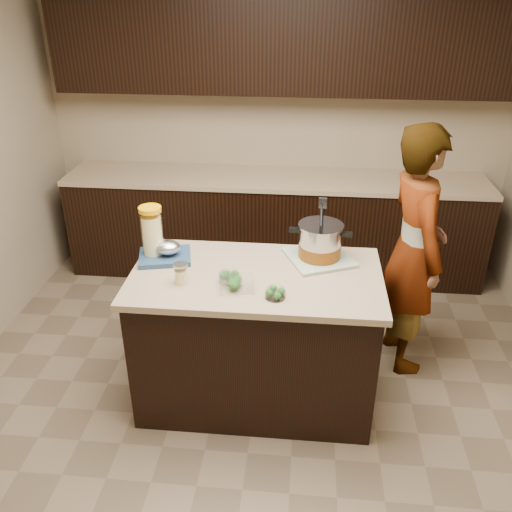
{
  "coord_description": "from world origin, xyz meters",
  "views": [
    {
      "loc": [
        0.26,
        -2.71,
        2.45
      ],
      "look_at": [
        0.0,
        0.0,
        1.02
      ],
      "focal_mm": 38.0,
      "sensor_mm": 36.0,
      "label": 1
    }
  ],
  "objects_px": {
    "lemonade_pitcher": "(152,235)",
    "person": "(413,251)",
    "island": "(256,337)",
    "stock_pot": "(320,243)"
  },
  "relations": [
    {
      "from": "person",
      "to": "stock_pot",
      "type": "bearing_deg",
      "value": 102.58
    },
    {
      "from": "island",
      "to": "stock_pot",
      "type": "relative_size",
      "value": 3.82
    },
    {
      "from": "island",
      "to": "person",
      "type": "bearing_deg",
      "value": 26.91
    },
    {
      "from": "stock_pot",
      "to": "person",
      "type": "relative_size",
      "value": 0.23
    },
    {
      "from": "island",
      "to": "person",
      "type": "relative_size",
      "value": 0.87
    },
    {
      "from": "lemonade_pitcher",
      "to": "stock_pot",
      "type": "bearing_deg",
      "value": 4.34
    },
    {
      "from": "island",
      "to": "stock_pot",
      "type": "distance_m",
      "value": 0.7
    },
    {
      "from": "lemonade_pitcher",
      "to": "person",
      "type": "height_order",
      "value": "person"
    },
    {
      "from": "stock_pot",
      "to": "island",
      "type": "bearing_deg",
      "value": -142.37
    },
    {
      "from": "island",
      "to": "lemonade_pitcher",
      "type": "bearing_deg",
      "value": 166.92
    }
  ]
}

